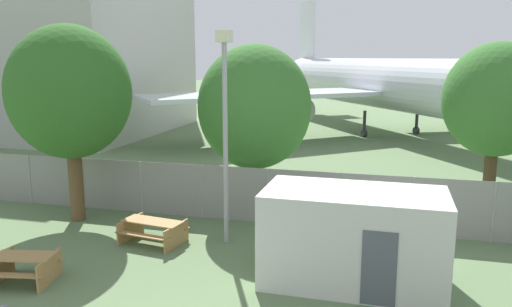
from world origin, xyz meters
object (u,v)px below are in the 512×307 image
Objects in this scene: airplane at (404,86)px; tree_near_hangar at (70,93)px; tree_behind_benches at (496,100)px; picnic_bench_open_grass at (24,265)px; portable_cabin at (353,237)px; picnic_bench_near_cabin at (153,229)px; tree_far_right at (254,108)px.

airplane reaches higher than tree_near_hangar.
tree_near_hangar reaches higher than tree_behind_benches.
airplane is at bearing 62.07° from tree_near_hangar.
tree_behind_benches is (13.40, 10.13, 3.94)m from picnic_bench_open_grass.
portable_cabin is at bearing -36.92° from airplane.
tree_far_right reaches higher than picnic_bench_near_cabin.
tree_far_right is (-9.05, -2.08, -0.31)m from tree_behind_benches.
picnic_bench_near_cabin is 1.18× the size of picnic_bench_open_grass.
picnic_bench_open_grass is 0.28× the size of tree_behind_benches.
tree_far_right is at bearing 127.02° from portable_cabin.
tree_far_right is (4.35, 8.05, 3.64)m from picnic_bench_open_grass.
picnic_bench_open_grass is at bearing -142.92° from tree_behind_benches.
portable_cabin is at bearing -121.10° from tree_behind_benches.
airplane reaches higher than tree_behind_benches.
airplane is 6.39× the size of tree_far_right.
airplane is 19.18× the size of picnic_bench_near_cabin.
tree_far_right reaches higher than picnic_bench_open_grass.
tree_near_hangar is at bearing 158.73° from picnic_bench_near_cabin.
picnic_bench_near_cabin is at bearing -116.83° from tree_far_right.
picnic_bench_open_grass is 0.28× the size of tree_far_right.
picnic_bench_open_grass is 0.26× the size of tree_near_hangar.
picnic_bench_near_cabin is 4.11m from picnic_bench_open_grass.
tree_near_hangar is at bearing -60.65° from airplane.
tree_near_hangar is (-10.36, 2.81, 3.49)m from portable_cabin.
picnic_bench_open_grass is 9.85m from tree_far_right.
picnic_bench_near_cabin is at bearing -51.68° from airplane.
tree_near_hangar reaches higher than picnic_bench_near_cabin.
tree_far_right is (-4.28, 5.83, 2.82)m from portable_cabin.
portable_cabin is 7.76m from tree_far_right.
picnic_bench_near_cabin is at bearing -149.85° from tree_behind_benches.
picnic_bench_near_cabin is (-6.55, 1.33, -0.80)m from portable_cabin.
tree_behind_benches reaches higher than portable_cabin.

